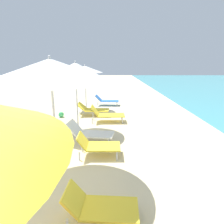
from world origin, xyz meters
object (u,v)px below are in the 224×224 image
at_px(lounger_third_inland, 89,132).
at_px(lounger_second_shoreside, 98,145).
at_px(umbrella_second, 51,70).
at_px(umbrella_third, 76,71).
at_px(umbrella_farthest, 85,69).
at_px(lounger_farthest_inland, 93,109).
at_px(beach_ball, 61,115).
at_px(lounger_second_inland, 99,206).
at_px(lounger_farthest_shoreside, 107,100).
at_px(lounger_third_shoreside, 107,114).

bearing_deg(lounger_third_inland, lounger_second_shoreside, -62.24).
relative_size(umbrella_second, umbrella_third, 1.02).
distance_m(lounger_second_shoreside, umbrella_farthest, 5.79).
distance_m(lounger_third_inland, lounger_farthest_inland, 3.27).
bearing_deg(beach_ball, lounger_second_shoreside, -62.59).
xyz_separation_m(lounger_second_inland, umbrella_farthest, (-1.22, 7.67, 1.93)).
relative_size(lounger_second_shoreside, beach_ball, 4.48).
xyz_separation_m(lounger_second_inland, lounger_third_inland, (-0.54, 3.28, 0.05)).
xyz_separation_m(umbrella_third, lounger_farthest_inland, (0.32, 2.34, -1.95)).
bearing_deg(lounger_farthest_shoreside, umbrella_farthest, -128.75).
relative_size(lounger_third_inland, beach_ball, 5.95).
bearing_deg(lounger_farthest_inland, lounger_third_shoreside, -53.54).
bearing_deg(lounger_second_inland, umbrella_farthest, 102.74).
bearing_deg(lounger_farthest_shoreside, umbrella_third, -98.07).
bearing_deg(lounger_third_inland, umbrella_second, -93.39).
distance_m(umbrella_second, lounger_second_shoreside, 2.48).
height_order(umbrella_third, lounger_farthest_shoreside, umbrella_third).
height_order(lounger_third_inland, lounger_farthest_inland, lounger_third_inland).
xyz_separation_m(umbrella_third, lounger_farthest_shoreside, (0.94, 4.68, -1.95)).
relative_size(lounger_second_inland, lounger_third_shoreside, 0.83).
xyz_separation_m(lounger_third_shoreside, lounger_farthest_inland, (-0.71, 1.06, -0.03)).
distance_m(lounger_third_inland, lounger_farthest_shoreside, 5.62).
bearing_deg(beach_ball, umbrella_third, -59.92).
bearing_deg(lounger_farthest_inland, umbrella_third, -95.38).
bearing_deg(lounger_farthest_inland, lounger_second_shoreside, -80.24).
xyz_separation_m(lounger_second_inland, beach_ball, (-2.23, 6.21, -0.15)).
xyz_separation_m(lounger_farthest_inland, beach_ball, (-1.49, -0.33, -0.19)).
bearing_deg(lounger_third_shoreside, umbrella_farthest, 117.06).
height_order(lounger_second_inland, lounger_farthest_inland, lounger_farthest_inland).
height_order(umbrella_third, umbrella_farthest, umbrella_third).
height_order(umbrella_second, umbrella_farthest, umbrella_second).
xyz_separation_m(lounger_second_inland, umbrella_third, (-1.07, 4.20, 2.00)).
bearing_deg(lounger_third_inland, lounger_farthest_shoreside, 94.45).
bearing_deg(umbrella_third, lounger_third_inland, -60.32).
distance_m(lounger_third_shoreside, umbrella_farthest, 3.10).
relative_size(lounger_second_inland, umbrella_third, 0.47).
distance_m(lounger_farthest_inland, beach_ball, 1.53).
height_order(umbrella_third, lounger_third_inland, umbrella_third).
xyz_separation_m(umbrella_farthest, lounger_farthest_inland, (0.47, -1.13, -1.89)).
bearing_deg(beach_ball, lounger_third_shoreside, -18.28).
distance_m(lounger_third_inland, umbrella_farthest, 4.83).
bearing_deg(lounger_second_inland, lounger_third_inland, 103.10).
xyz_separation_m(umbrella_second, lounger_second_shoreside, (0.79, 1.12, -2.07)).
bearing_deg(lounger_farthest_shoreside, lounger_third_shoreside, -85.11).
height_order(umbrella_second, lounger_second_shoreside, umbrella_second).
distance_m(umbrella_third, lounger_farthest_inland, 3.06).
xyz_separation_m(lounger_third_inland, lounger_farthest_shoreside, (0.41, 5.60, -0.01)).
xyz_separation_m(umbrella_farthest, beach_ball, (-1.02, -1.46, -2.08)).
relative_size(umbrella_second, lounger_third_inland, 1.71).
bearing_deg(lounger_third_shoreside, lounger_second_shoreside, -94.33).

